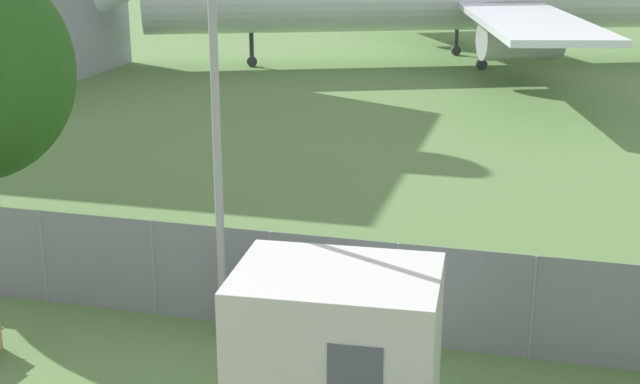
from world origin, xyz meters
name	(u,v)px	position (x,y,z in m)	size (l,w,h in m)	color
perimeter_fence	(271,281)	(0.00, 9.86, 1.04)	(56.07, 0.07, 2.08)	gray
portable_cabin	(336,346)	(2.04, 6.98, 1.29)	(3.44, 2.60, 2.59)	silver
light_mast	(214,58)	(-0.80, 9.21, 5.55)	(0.44, 0.44, 9.30)	#99999E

